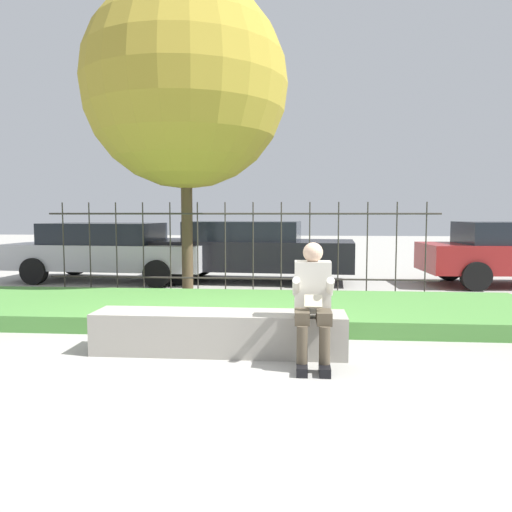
# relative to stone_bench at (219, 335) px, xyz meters

# --- Properties ---
(ground_plane) EXTENTS (60.00, 60.00, 0.00)m
(ground_plane) POSITION_rel_stone_bench_xyz_m (-0.21, 0.00, -0.21)
(ground_plane) COLOR #9E9B93
(stone_bench) EXTENTS (2.82, 0.56, 0.46)m
(stone_bench) POSITION_rel_stone_bench_xyz_m (0.00, 0.00, 0.00)
(stone_bench) COLOR gray
(stone_bench) RESTS_ON ground_plane
(person_seated_reader) EXTENTS (0.42, 0.73, 1.26)m
(person_seated_reader) POSITION_rel_stone_bench_xyz_m (1.03, -0.32, 0.48)
(person_seated_reader) COLOR black
(person_seated_reader) RESTS_ON ground_plane
(grass_berm) EXTENTS (9.31, 2.57, 0.22)m
(grass_berm) POSITION_rel_stone_bench_xyz_m (-0.21, 1.98, -0.10)
(grass_berm) COLOR #4C893D
(grass_berm) RESTS_ON ground_plane
(iron_fence) EXTENTS (7.31, 0.03, 1.77)m
(iron_fence) POSITION_rel_stone_bench_xyz_m (-0.21, 3.75, 0.72)
(iron_fence) COLOR #332D28
(iron_fence) RESTS_ON ground_plane
(car_parked_center) EXTENTS (4.73, 2.14, 1.38)m
(car_parked_center) POSITION_rel_stone_bench_xyz_m (-0.23, 5.94, 0.53)
(car_parked_center) COLOR black
(car_parked_center) RESTS_ON ground_plane
(car_parked_left) EXTENTS (4.72, 2.21, 1.34)m
(car_parked_left) POSITION_rel_stone_bench_xyz_m (-3.49, 5.79, 0.51)
(car_parked_left) COLOR #B7B7BC
(car_parked_left) RESTS_ON ground_plane
(tree_behind_fence) EXTENTS (3.96, 3.96, 6.01)m
(tree_behind_fence) POSITION_rel_stone_bench_xyz_m (-1.31, 4.27, 3.82)
(tree_behind_fence) COLOR #4C3D28
(tree_behind_fence) RESTS_ON ground_plane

